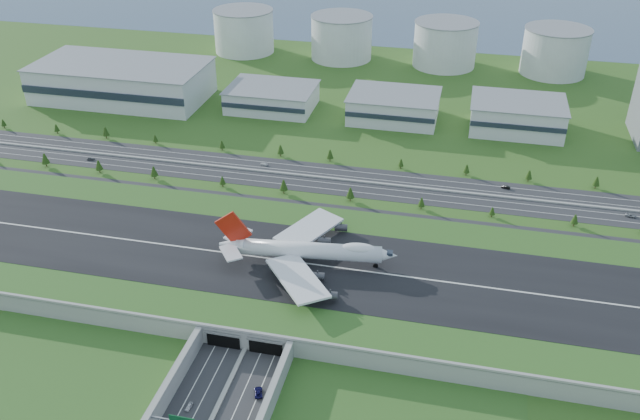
% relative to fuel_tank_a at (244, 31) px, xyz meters
% --- Properties ---
extents(ground, '(1200.00, 1200.00, 0.00)m').
position_rel_fuel_tank_a_xyz_m(ground, '(120.00, -310.00, -17.50)').
color(ground, '#344C17').
rests_on(ground, ground).
extents(airfield_deck, '(520.00, 100.00, 9.20)m').
position_rel_fuel_tank_a_xyz_m(airfield_deck, '(120.00, -310.09, -13.38)').
color(airfield_deck, gray).
rests_on(airfield_deck, ground).
extents(north_expressway, '(560.00, 36.00, 0.12)m').
position_rel_fuel_tank_a_xyz_m(north_expressway, '(120.00, -215.00, -17.44)').
color(north_expressway, '#28282B').
rests_on(north_expressway, ground).
extents(tree_row, '(502.90, 48.52, 8.26)m').
position_rel_fuel_tank_a_xyz_m(tree_row, '(121.09, -215.71, -13.03)').
color(tree_row, '#3D2819').
rests_on(tree_row, ground).
extents(hangar_west, '(120.00, 60.00, 25.00)m').
position_rel_fuel_tank_a_xyz_m(hangar_west, '(-50.00, -125.00, -5.00)').
color(hangar_west, silver).
rests_on(hangar_west, ground).
extents(hangar_mid_a, '(58.00, 42.00, 15.00)m').
position_rel_fuel_tank_a_xyz_m(hangar_mid_a, '(60.00, -120.00, -10.00)').
color(hangar_mid_a, silver).
rests_on(hangar_mid_a, ground).
extents(hangar_mid_b, '(58.00, 42.00, 17.00)m').
position_rel_fuel_tank_a_xyz_m(hangar_mid_b, '(145.00, -120.00, -9.00)').
color(hangar_mid_b, silver).
rests_on(hangar_mid_b, ground).
extents(hangar_mid_c, '(58.00, 42.00, 19.00)m').
position_rel_fuel_tank_a_xyz_m(hangar_mid_c, '(225.00, -120.00, -8.00)').
color(hangar_mid_c, silver).
rests_on(hangar_mid_c, ground).
extents(fuel_tank_a, '(50.00, 50.00, 35.00)m').
position_rel_fuel_tank_a_xyz_m(fuel_tank_a, '(0.00, 0.00, 0.00)').
color(fuel_tank_a, silver).
rests_on(fuel_tank_a, ground).
extents(fuel_tank_b, '(50.00, 50.00, 35.00)m').
position_rel_fuel_tank_a_xyz_m(fuel_tank_b, '(85.00, 0.00, 0.00)').
color(fuel_tank_b, silver).
rests_on(fuel_tank_b, ground).
extents(fuel_tank_c, '(50.00, 50.00, 35.00)m').
position_rel_fuel_tank_a_xyz_m(fuel_tank_c, '(170.00, 0.00, 0.00)').
color(fuel_tank_c, silver).
rests_on(fuel_tank_c, ground).
extents(fuel_tank_d, '(50.00, 50.00, 35.00)m').
position_rel_fuel_tank_a_xyz_m(fuel_tank_d, '(255.00, 0.00, 0.00)').
color(fuel_tank_d, silver).
rests_on(fuel_tank_d, ground).
extents(bay_water, '(1200.00, 260.00, 0.06)m').
position_rel_fuel_tank_a_xyz_m(bay_water, '(120.00, 170.00, -17.47)').
color(bay_water, '#38516C').
rests_on(bay_water, ground).
extents(boeing_747, '(79.02, 74.30, 24.47)m').
position_rel_fuel_tank_a_xyz_m(boeing_747, '(132.30, -309.40, -2.61)').
color(boeing_747, white).
rests_on(boeing_747, airfield_deck).
extents(car_0, '(1.99, 4.31, 1.43)m').
position_rel_fuel_tank_a_xyz_m(car_0, '(110.47, -392.71, -16.66)').
color(car_0, silver).
rests_on(car_0, ground).
extents(car_2, '(4.46, 6.44, 1.63)m').
position_rel_fuel_tank_a_xyz_m(car_2, '(132.04, -380.97, -16.56)').
color(car_2, '#0C0B38').
rests_on(car_2, ground).
extents(car_4, '(4.95, 2.98, 1.58)m').
position_rel_fuel_tank_a_xyz_m(car_4, '(-22.03, -223.50, -16.59)').
color(car_4, '#56575B').
rests_on(car_4, ground).
extents(car_5, '(4.97, 2.66, 1.56)m').
position_rel_fuel_tank_a_xyz_m(car_5, '(218.62, -204.53, -16.60)').
color(car_5, black).
rests_on(car_5, ground).
extents(car_6, '(5.89, 3.51, 1.53)m').
position_rel_fuel_tank_a_xyz_m(car_6, '(280.72, -221.08, -16.61)').
color(car_6, '#B1B2B6').
rests_on(car_6, ground).
extents(car_7, '(5.27, 3.52, 1.42)m').
position_rel_fuel_tank_a_xyz_m(car_7, '(80.63, -206.97, -16.67)').
color(car_7, white).
rests_on(car_7, ground).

